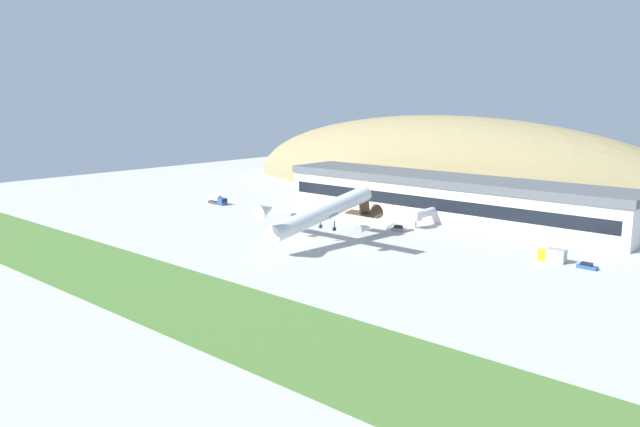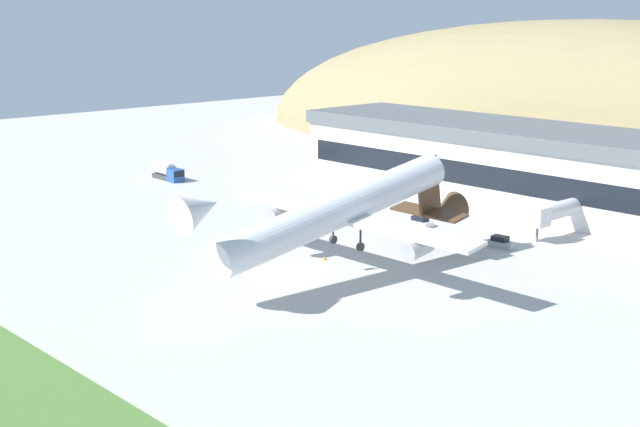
{
  "view_description": "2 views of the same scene",
  "coord_description": "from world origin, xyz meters",
  "px_view_note": "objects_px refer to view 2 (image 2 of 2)",
  "views": [
    {
      "loc": [
        116.02,
        -118.48,
        39.53
      ],
      "look_at": [
        4.8,
        5.57,
        8.02
      ],
      "focal_mm": 35.0,
      "sensor_mm": 36.0,
      "label": 1
    },
    {
      "loc": [
        85.96,
        -72.02,
        33.83
      ],
      "look_at": [
        5.61,
        2.65,
        8.48
      ],
      "focal_mm": 50.0,
      "sensor_mm": 36.0,
      "label": 2
    }
  ],
  "objects_px": {
    "box_truck": "(167,172)",
    "service_car_2": "(419,222)",
    "cargo_airplane": "(342,212)",
    "terminal_building": "(603,172)",
    "traffic_cone_0": "(325,258)",
    "service_car_1": "(501,243)",
    "jetway_0": "(550,212)"
  },
  "relations": [
    {
      "from": "service_car_1",
      "to": "box_truck",
      "type": "relative_size",
      "value": 0.5
    },
    {
      "from": "jetway_0",
      "to": "traffic_cone_0",
      "type": "distance_m",
      "value": 35.97
    },
    {
      "from": "cargo_airplane",
      "to": "service_car_2",
      "type": "distance_m",
      "value": 32.01
    },
    {
      "from": "terminal_building",
      "to": "cargo_airplane",
      "type": "height_order",
      "value": "cargo_airplane"
    },
    {
      "from": "cargo_airplane",
      "to": "box_truck",
      "type": "relative_size",
      "value": 5.59
    },
    {
      "from": "jetway_0",
      "to": "service_car_2",
      "type": "relative_size",
      "value": 2.59
    },
    {
      "from": "service_car_2",
      "to": "box_truck",
      "type": "distance_m",
      "value": 60.89
    },
    {
      "from": "jetway_0",
      "to": "cargo_airplane",
      "type": "relative_size",
      "value": 0.24
    },
    {
      "from": "box_truck",
      "to": "traffic_cone_0",
      "type": "bearing_deg",
      "value": -14.7
    },
    {
      "from": "box_truck",
      "to": "service_car_2",
      "type": "bearing_deg",
      "value": 7.1
    },
    {
      "from": "service_car_1",
      "to": "cargo_airplane",
      "type": "bearing_deg",
      "value": -100.33
    },
    {
      "from": "box_truck",
      "to": "traffic_cone_0",
      "type": "xyz_separation_m",
      "value": [
        64.53,
        -16.93,
        -1.29
      ]
    },
    {
      "from": "service_car_2",
      "to": "box_truck",
      "type": "bearing_deg",
      "value": -172.9
    },
    {
      "from": "cargo_airplane",
      "to": "service_car_1",
      "type": "bearing_deg",
      "value": 79.67
    },
    {
      "from": "cargo_airplane",
      "to": "box_truck",
      "type": "height_order",
      "value": "cargo_airplane"
    },
    {
      "from": "terminal_building",
      "to": "cargo_airplane",
      "type": "xyz_separation_m",
      "value": [
        -5.37,
        -54.0,
        0.93
      ]
    },
    {
      "from": "terminal_building",
      "to": "service_car_1",
      "type": "distance_m",
      "value": 27.61
    },
    {
      "from": "terminal_building",
      "to": "service_car_1",
      "type": "bearing_deg",
      "value": -90.85
    },
    {
      "from": "jetway_0",
      "to": "service_car_2",
      "type": "xyz_separation_m",
      "value": [
        -18.47,
        -8.32,
        -3.34
      ]
    },
    {
      "from": "service_car_1",
      "to": "terminal_building",
      "type": "bearing_deg",
      "value": 89.15
    },
    {
      "from": "jetway_0",
      "to": "cargo_airplane",
      "type": "height_order",
      "value": "cargo_airplane"
    },
    {
      "from": "service_car_1",
      "to": "service_car_2",
      "type": "relative_size",
      "value": 0.96
    },
    {
      "from": "jetway_0",
      "to": "service_car_2",
      "type": "distance_m",
      "value": 20.54
    },
    {
      "from": "traffic_cone_0",
      "to": "jetway_0",
      "type": "bearing_deg",
      "value": 66.35
    },
    {
      "from": "cargo_airplane",
      "to": "service_car_1",
      "type": "height_order",
      "value": "cargo_airplane"
    },
    {
      "from": "cargo_airplane",
      "to": "service_car_2",
      "type": "bearing_deg",
      "value": 112.27
    },
    {
      "from": "service_car_1",
      "to": "service_car_2",
      "type": "xyz_separation_m",
      "value": [
        -16.72,
        1.34,
        -0.05
      ]
    },
    {
      "from": "service_car_2",
      "to": "jetway_0",
      "type": "bearing_deg",
      "value": 24.26
    },
    {
      "from": "traffic_cone_0",
      "to": "box_truck",
      "type": "bearing_deg",
      "value": 165.3
    },
    {
      "from": "jetway_0",
      "to": "cargo_airplane",
      "type": "bearing_deg",
      "value": -100.32
    },
    {
      "from": "jetway_0",
      "to": "service_car_1",
      "type": "relative_size",
      "value": 2.71
    },
    {
      "from": "jetway_0",
      "to": "traffic_cone_0",
      "type": "relative_size",
      "value": 20.01
    }
  ]
}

